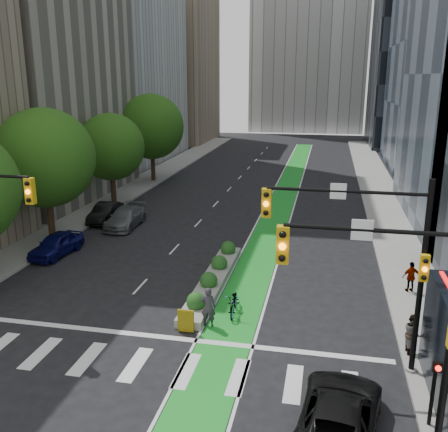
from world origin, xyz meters
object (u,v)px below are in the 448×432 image
at_px(bicycle, 234,302).
at_px(parked_car_left_near, 56,244).
at_px(pedestrian_far, 411,277).
at_px(parked_car_right, 339,415).
at_px(median_planter, 213,278).
at_px(parked_car_left_mid, 105,213).
at_px(pedestrian_near, 412,334).
at_px(parked_car_left_far, 125,217).
at_px(cyclist, 208,307).

xyz_separation_m(bicycle, parked_car_left_near, (-12.12, 5.44, 0.15)).
bearing_deg(pedestrian_far, parked_car_right, 55.04).
distance_m(median_planter, pedestrian_far, 10.04).
bearing_deg(parked_car_left_mid, pedestrian_far, -26.43).
relative_size(parked_car_left_near, parked_car_left_mid, 0.98).
bearing_deg(pedestrian_near, parked_car_left_far, 44.57).
relative_size(cyclist, pedestrian_far, 1.15).
xyz_separation_m(cyclist, parked_car_left_mid, (-11.50, 14.47, -0.22)).
bearing_deg(parked_car_left_near, bicycle, -18.36).
relative_size(parked_car_left_near, pedestrian_far, 2.62).
bearing_deg(median_planter, pedestrian_far, 4.94).
height_order(median_planter, parked_car_left_far, parked_car_left_far).
distance_m(parked_car_left_mid, parked_car_left_far, 2.25).
distance_m(median_planter, parked_car_right, 12.21).
bearing_deg(pedestrian_near, median_planter, 53.62).
bearing_deg(parked_car_left_far, pedestrian_far, -25.00).
height_order(median_planter, parked_car_left_mid, parked_car_left_mid).
bearing_deg(parked_car_right, parked_car_left_mid, -43.02).
bearing_deg(bicycle, median_planter, 114.86).
height_order(bicycle, pedestrian_near, pedestrian_near).
bearing_deg(parked_car_left_far, parked_car_right, -53.78).
xyz_separation_m(median_planter, parked_car_right, (6.32, -10.44, 0.35)).
bearing_deg(parked_car_left_mid, cyclist, -54.10).
xyz_separation_m(parked_car_left_far, parked_car_right, (14.99, -19.46, 0.02)).
distance_m(parked_car_right, pedestrian_near, 5.98).
bearing_deg(pedestrian_near, bicycle, 66.96).
bearing_deg(parked_car_right, parked_car_left_near, -30.30).
bearing_deg(pedestrian_far, parked_car_left_mid, -40.81).
distance_m(parked_car_left_far, pedestrian_near, 22.81).
distance_m(parked_car_left_near, parked_car_right, 21.13).
distance_m(median_planter, parked_car_left_near, 10.72).
distance_m(parked_car_left_mid, pedestrian_near, 25.02).
bearing_deg(parked_car_left_far, cyclist, -56.29).
xyz_separation_m(parked_car_left_near, parked_car_left_mid, (-0.26, 7.58, -0.01)).
xyz_separation_m(parked_car_left_mid, pedestrian_far, (20.69, -9.15, 0.25)).
height_order(parked_car_left_near, pedestrian_far, pedestrian_far).
bearing_deg(parked_car_right, parked_car_left_far, -45.18).
xyz_separation_m(bicycle, pedestrian_near, (7.49, -2.17, 0.41)).
height_order(median_planter, bicycle, median_planter).
bearing_deg(parked_car_left_far, parked_car_left_near, -106.39).
relative_size(bicycle, parked_car_left_near, 0.51).
relative_size(cyclist, parked_car_left_far, 0.38).
bearing_deg(bicycle, parked_car_left_near, 151.56).
relative_size(bicycle, pedestrian_near, 1.30).
distance_m(parked_car_left_near, pedestrian_far, 20.49).
height_order(parked_car_left_mid, parked_car_left_far, parked_car_left_far).
xyz_separation_m(parked_car_left_mid, pedestrian_near, (19.87, -15.19, 0.26)).
xyz_separation_m(parked_car_right, pedestrian_near, (2.85, 5.25, 0.23)).
xyz_separation_m(median_planter, parked_car_left_near, (-10.44, 2.43, 0.33)).
bearing_deg(pedestrian_near, pedestrian_far, -14.62).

